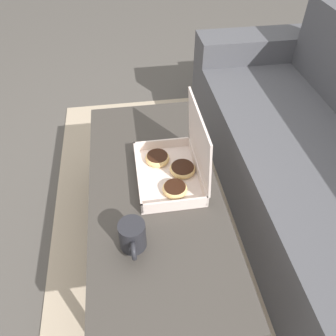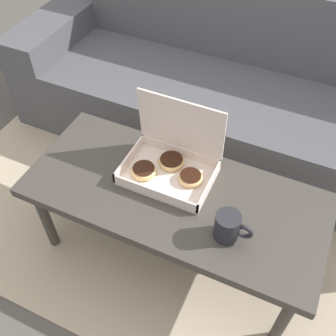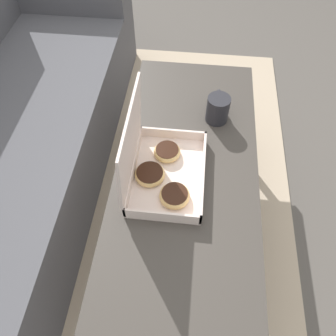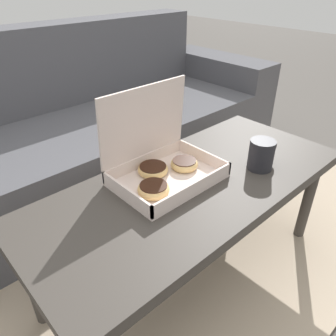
{
  "view_description": "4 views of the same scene",
  "coord_description": "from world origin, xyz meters",
  "px_view_note": "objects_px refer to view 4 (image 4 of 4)",
  "views": [
    {
      "loc": [
        0.86,
        -0.14,
        1.4
      ],
      "look_at": [
        -0.06,
        -0.01,
        0.49
      ],
      "focal_mm": 35.0,
      "sensor_mm": 36.0,
      "label": 1
    },
    {
      "loc": [
        0.37,
        -0.93,
        1.62
      ],
      "look_at": [
        -0.06,
        -0.01,
        0.49
      ],
      "focal_mm": 42.0,
      "sensor_mm": 36.0,
      "label": 2
    },
    {
      "loc": [
        -0.7,
        -0.07,
        1.39
      ],
      "look_at": [
        -0.06,
        -0.01,
        0.49
      ],
      "focal_mm": 35.0,
      "sensor_mm": 36.0,
      "label": 3
    },
    {
      "loc": [
        -0.68,
        -0.68,
        1.05
      ],
      "look_at": [
        -0.06,
        -0.01,
        0.49
      ],
      "focal_mm": 35.0,
      "sensor_mm": 36.0,
      "label": 4
    }
  ],
  "objects_px": {
    "couch": "(73,139)",
    "pastry_box": "(161,163)",
    "coffee_table": "(192,193)",
    "coffee_mug": "(262,154)"
  },
  "relations": [
    {
      "from": "couch",
      "to": "pastry_box",
      "type": "bearing_deg",
      "value": -94.42
    },
    {
      "from": "couch",
      "to": "pastry_box",
      "type": "relative_size",
      "value": 6.92
    },
    {
      "from": "couch",
      "to": "pastry_box",
      "type": "xyz_separation_m",
      "value": [
        -0.06,
        -0.77,
        0.21
      ]
    },
    {
      "from": "coffee_table",
      "to": "coffee_mug",
      "type": "bearing_deg",
      "value": -21.92
    },
    {
      "from": "couch",
      "to": "coffee_table",
      "type": "relative_size",
      "value": 2.09
    },
    {
      "from": "pastry_box",
      "to": "coffee_mug",
      "type": "distance_m",
      "value": 0.36
    },
    {
      "from": "pastry_box",
      "to": "coffee_mug",
      "type": "relative_size",
      "value": 2.59
    },
    {
      "from": "coffee_table",
      "to": "coffee_mug",
      "type": "distance_m",
      "value": 0.28
    },
    {
      "from": "coffee_table",
      "to": "coffee_mug",
      "type": "height_order",
      "value": "coffee_mug"
    },
    {
      "from": "coffee_table",
      "to": "coffee_mug",
      "type": "xyz_separation_m",
      "value": [
        0.25,
        -0.1,
        0.1
      ]
    }
  ]
}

